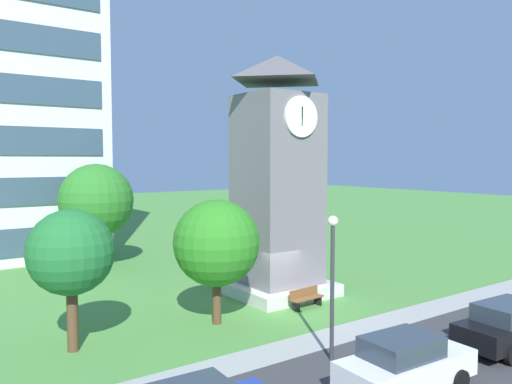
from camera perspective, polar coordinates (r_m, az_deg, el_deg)
ground_plane at (r=23.71m, az=3.65°, el=-13.02°), size 160.00×160.00×0.00m
street_asphalt at (r=18.42m, az=20.85°, el=-18.27°), size 120.00×7.20×0.01m
kerb_strip at (r=21.01m, az=10.48°, el=-15.29°), size 120.00×1.60×0.01m
clock_tower at (r=25.37m, az=2.43°, el=0.51°), size 4.78×4.78×11.98m
park_bench at (r=23.79m, az=5.70°, el=-11.82°), size 1.83×0.64×0.88m
street_lamp at (r=17.32m, az=8.65°, el=-8.62°), size 0.36×0.36×4.94m
tree_near_tower at (r=33.11m, az=-17.64°, el=-0.92°), size 4.60×4.60×6.56m
tree_streetside at (r=20.88m, az=-4.49°, el=-5.79°), size 3.59×3.59×5.19m
tree_by_building at (r=19.00m, az=-20.23°, el=-6.50°), size 3.05×3.05×5.09m
parked_car_white at (r=16.14m, az=16.52°, el=-18.12°), size 4.41×2.08×1.69m
parked_car_black at (r=20.91m, az=26.93°, el=-13.26°), size 4.84×2.13×1.69m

